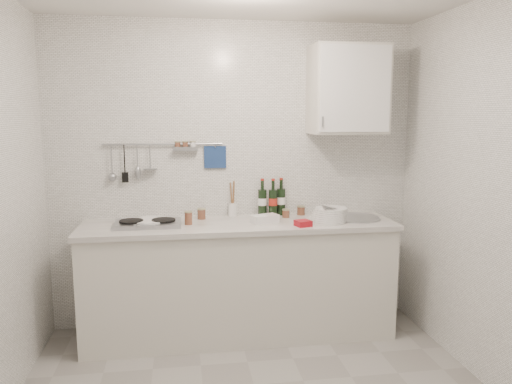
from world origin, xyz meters
The scene contains 15 objects.
back_wall centered at (0.00, 1.40, 1.25)m, with size 3.00×0.02×2.50m, color silver.
wall_right centered at (1.50, 0.00, 1.25)m, with size 0.02×2.80×2.50m, color silver.
counter centered at (0.01, 1.10, 0.43)m, with size 2.44×0.64×0.96m.
wall_rail centered at (-0.60, 1.37, 1.43)m, with size 0.98×0.09×0.34m.
wall_cabinet centered at (0.90, 1.22, 1.95)m, with size 0.60×0.38×0.70m.
plate_stack_hob centered at (-0.69, 1.13, 0.94)m, with size 0.31×0.31×0.04m.
plate_stack_sink centered at (0.71, 1.03, 0.97)m, with size 0.32×0.30×0.12m.
wine_bottles centered at (0.31, 1.33, 1.07)m, with size 0.24×0.12×0.31m.
butter_dish centered at (0.20, 1.06, 0.95)m, with size 0.21×0.10×0.06m, color white.
strawberry_punnet centered at (0.46, 0.90, 0.94)m, with size 0.11×0.11×0.04m, color red.
utensil_crock centered at (-0.02, 1.35, 0.99)m, with size 0.07×0.07×0.30m.
jar_a centered at (-0.28, 1.27, 0.96)m, with size 0.07×0.07×0.09m.
jar_b centered at (0.55, 1.32, 0.96)m, with size 0.07×0.07×0.08m.
jar_c centered at (0.40, 1.23, 0.96)m, with size 0.06×0.06×0.07m.
jar_d centered at (-0.39, 1.08, 0.97)m, with size 0.06×0.06×0.10m.
Camera 1 is at (-0.45, -2.69, 1.76)m, focal length 35.00 mm.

